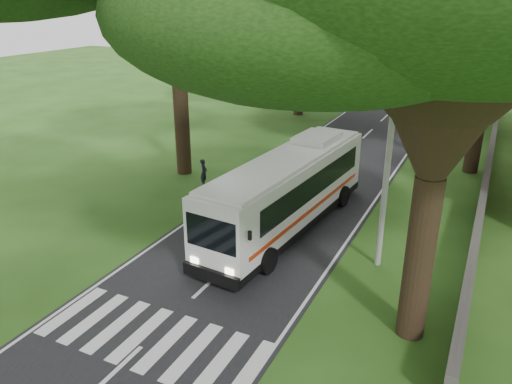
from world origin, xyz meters
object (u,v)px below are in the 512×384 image
(distant_car_b, at_px, (414,77))
(pedestrian, at_px, (204,173))
(pole_far, at_px, (471,56))
(pole_near, at_px, (387,169))
(distant_car_c, at_px, (450,77))
(distant_car_a, at_px, (388,96))
(pole_mid, at_px, (448,86))
(coach_bus, at_px, (288,190))

(distant_car_b, height_order, pedestrian, pedestrian)
(pole_far, height_order, pedestrian, pole_far)
(pole_near, distance_m, distant_car_c, 48.68)
(distant_car_b, bearing_deg, distant_car_a, -88.71)
(distant_car_a, bearing_deg, pedestrian, 71.38)
(pole_mid, height_order, distant_car_b, pole_mid)
(coach_bus, distance_m, distant_car_c, 46.98)
(distant_car_c, bearing_deg, pole_mid, 84.18)
(pole_near, xyz_separation_m, distant_car_a, (-6.63, 32.52, -3.39))
(pole_far, height_order, coach_bus, pole_far)
(distant_car_b, height_order, distant_car_c, distant_car_b)
(pole_near, height_order, pole_mid, same)
(pedestrian, bearing_deg, coach_bus, -134.27)
(distant_car_c, bearing_deg, pole_near, 82.11)
(pole_near, distance_m, distant_car_a, 33.36)
(distant_car_b, bearing_deg, coach_bus, -85.98)
(distant_car_c, height_order, pedestrian, pedestrian)
(pedestrian, bearing_deg, distant_car_c, -30.64)
(pole_mid, bearing_deg, distant_car_b, 103.69)
(distant_car_b, bearing_deg, pedestrian, -94.60)
(distant_car_a, distance_m, pedestrian, 28.31)
(pedestrian, bearing_deg, distant_car_a, -28.70)
(coach_bus, bearing_deg, pedestrian, 160.34)
(distant_car_b, xyz_separation_m, pedestrian, (-4.66, -42.25, 0.19))
(pole_near, xyz_separation_m, pole_mid, (0.00, 20.00, 0.00))
(pole_near, distance_m, pole_far, 40.00)
(distant_car_c, xyz_separation_m, pedestrian, (-8.69, -43.90, 0.19))
(distant_car_b, distance_m, distant_car_c, 4.36)
(pole_near, height_order, pole_far, same)
(pole_near, relative_size, pole_far, 1.00)
(pedestrian, bearing_deg, pole_mid, -55.41)
(distant_car_a, relative_size, pedestrian, 2.76)
(coach_bus, distance_m, distant_car_a, 31.03)
(pole_near, xyz_separation_m, distant_car_b, (-6.53, 46.83, -3.56))
(pole_near, relative_size, coach_bus, 0.65)
(pole_near, distance_m, pedestrian, 12.56)
(distant_car_b, xyz_separation_m, distant_car_c, (4.03, 1.66, -0.00))
(pole_near, bearing_deg, pedestrian, 157.74)
(pole_far, bearing_deg, distant_car_b, 133.75)
(coach_bus, distance_m, pedestrian, 7.25)
(distant_car_b, relative_size, pedestrian, 2.21)
(pole_far, bearing_deg, pole_near, -90.00)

